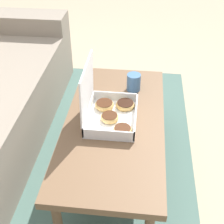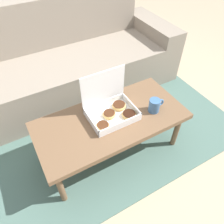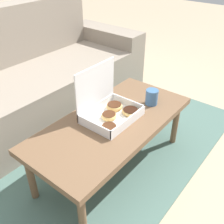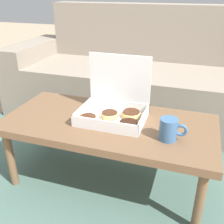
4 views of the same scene
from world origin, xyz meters
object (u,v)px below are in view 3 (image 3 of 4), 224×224
object	(u,v)px
couch	(22,88)
pastry_box	(111,109)
coffee_mug	(152,97)

from	to	relation	value
couch	pastry_box	xyz separation A→B (m)	(0.03, -0.94, 0.15)
pastry_box	coffee_mug	bearing A→B (deg)	-21.47
coffee_mug	pastry_box	bearing A→B (deg)	158.53
pastry_box	coffee_mug	distance (m)	0.33
pastry_box	coffee_mug	xyz separation A→B (m)	(0.30, -0.12, -0.00)
pastry_box	couch	bearing A→B (deg)	91.86
pastry_box	coffee_mug	size ratio (longest dim) A/B	2.68
couch	coffee_mug	distance (m)	1.12
coffee_mug	couch	bearing A→B (deg)	107.48
pastry_box	coffee_mug	world-z (taller)	pastry_box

